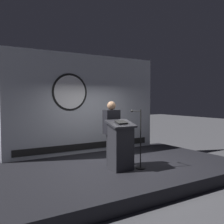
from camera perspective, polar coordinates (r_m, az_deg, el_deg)
ground_plane at (r=7.07m, az=1.53°, el=-13.78°), size 40.00×40.00×0.00m
stage_platform at (r=7.03m, az=1.54°, el=-12.61°), size 6.40×4.00×0.30m
banner_display at (r=8.37m, az=-5.58°, el=1.73°), size 5.17×0.12×3.13m
podium at (r=6.37m, az=1.93°, el=-7.40°), size 0.64×0.49×1.22m
speaker_person at (r=6.75m, az=-0.12°, el=-4.58°), size 0.40×0.26×1.66m
microphone_stand at (r=6.59m, az=5.97°, el=-7.74°), size 0.24×0.52×1.47m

